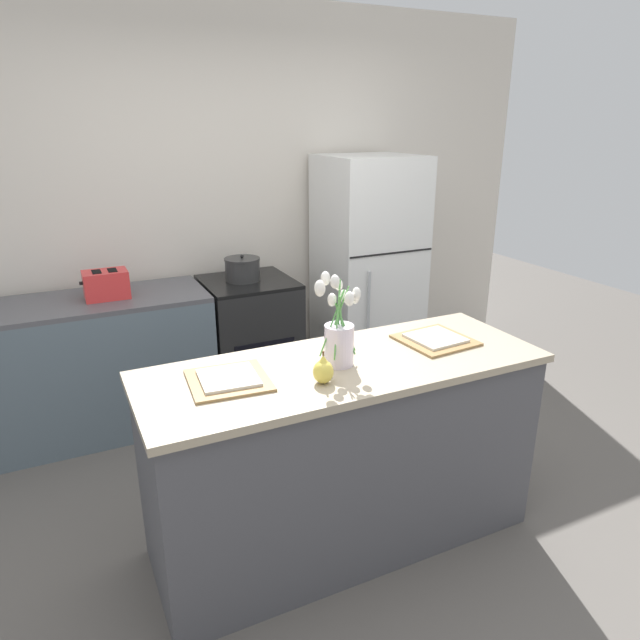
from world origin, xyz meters
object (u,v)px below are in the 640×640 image
Objects in this scene: refrigerator at (368,271)px; flower_vase at (338,333)px; pear_figurine at (323,370)px; cooking_pot at (242,269)px; plate_setting_left at (229,379)px; plate_setting_right at (435,339)px; toaster at (106,284)px; stove_range at (250,340)px.

refrigerator is 3.99× the size of flower_vase.
pear_figurine is 0.57× the size of cooking_pot.
plate_setting_right is (1.03, 0.00, 0.00)m from plate_setting_left.
pear_figurine is 0.40× the size of plate_setting_left.
cooking_pot reaches higher than plate_setting_left.
pear_figurine is at bearing -27.21° from plate_setting_left.
cooking_pot reaches higher than toaster.
refrigerator reaches higher than stove_range.
flower_vase is 1.24× the size of plate_setting_left.
plate_setting_left is at bearing 175.53° from flower_vase.
stove_range is 6.42× the size of pear_figurine.
refrigerator reaches higher than toaster.
refrigerator reaches higher than pear_figurine.
pear_figurine is 1.76m from cooking_pot.
flower_vase is 1.24× the size of plate_setting_right.
cooking_pot reaches higher than plate_setting_right.
pear_figurine is 1.84m from toaster.
refrigerator reaches higher than plate_setting_left.
plate_setting_right is 1.42× the size of cooking_pot.
toaster is at bearing -178.26° from cooking_pot.
refrigerator is at bearing -0.75° from cooking_pot.
refrigerator is (0.95, 0.00, 0.40)m from stove_range.
plate_setting_right is 1.63m from cooking_pot.
flower_vase is 1.51× the size of toaster.
toaster is 0.88m from cooking_pot.
pear_figurine is (-0.27, -1.73, 0.53)m from stove_range.
plate_setting_right is 2.04m from toaster.
stove_range is 1.05m from toaster.
toaster reaches higher than plate_setting_right.
cooking_pot is at bearing 105.70° from plate_setting_right.
plate_setting_left is at bearing -111.46° from stove_range.
plate_setting_left is 1.03m from plate_setting_right.
toaster is (-0.78, 1.58, -0.09)m from flower_vase.
pear_figurine is 0.39m from plate_setting_left.
plate_setting_left is at bearing 180.00° from plate_setting_right.
plate_setting_left is (-0.61, -1.56, 0.49)m from stove_range.
refrigerator is 2.21m from plate_setting_left.
stove_range is 0.52× the size of refrigerator.
plate_setting_left is 1.22× the size of toaster.
plate_setting_left is (-0.34, 0.18, -0.04)m from pear_figurine.
flower_vase is 1.62m from cooking_pot.
toaster is 1.16× the size of cooking_pot.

